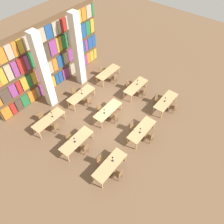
# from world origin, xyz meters

# --- Properties ---
(ground_plane) EXTENTS (40.00, 40.00, 0.00)m
(ground_plane) POSITION_xyz_m (0.00, 0.00, 0.00)
(ground_plane) COLOR brown
(bookshelf_bank) EXTENTS (10.24, 0.35, 5.50)m
(bookshelf_bank) POSITION_xyz_m (0.01, 5.75, 2.63)
(bookshelf_bank) COLOR brown
(bookshelf_bank) RESTS_ON ground_plane
(pillar_left) EXTENTS (0.60, 0.60, 6.00)m
(pillar_left) POSITION_xyz_m (-1.66, 4.37, 3.00)
(pillar_left) COLOR silver
(pillar_left) RESTS_ON ground_plane
(pillar_center) EXTENTS (0.60, 0.60, 6.00)m
(pillar_center) POSITION_xyz_m (1.66, 4.37, 3.00)
(pillar_center) COLOR silver
(pillar_center) RESTS_ON ground_plane
(reading_table_0) EXTENTS (2.39, 0.83, 0.75)m
(reading_table_0) POSITION_xyz_m (-3.37, -2.78, 0.67)
(reading_table_0) COLOR tan
(reading_table_0) RESTS_ON ground_plane
(chair_0) EXTENTS (0.42, 0.40, 0.88)m
(chair_0) POSITION_xyz_m (-3.40, -3.49, 0.48)
(chair_0) COLOR brown
(chair_0) RESTS_ON ground_plane
(chair_1) EXTENTS (0.42, 0.40, 0.88)m
(chair_1) POSITION_xyz_m (-3.40, -2.08, 0.48)
(chair_1) COLOR brown
(chair_1) RESTS_ON ground_plane
(desk_lamp_0) EXTENTS (0.14, 0.14, 0.45)m
(desk_lamp_0) POSITION_xyz_m (-3.07, -2.75, 1.05)
(desk_lamp_0) COLOR #232328
(desk_lamp_0) RESTS_ON reading_table_0
(reading_table_1) EXTENTS (2.39, 0.83, 0.75)m
(reading_table_1) POSITION_xyz_m (-0.03, -2.83, 0.67)
(reading_table_1) COLOR tan
(reading_table_1) RESTS_ON ground_plane
(chair_2) EXTENTS (0.42, 0.40, 0.88)m
(chair_2) POSITION_xyz_m (-0.03, -3.53, 0.48)
(chair_2) COLOR brown
(chair_2) RESTS_ON ground_plane
(chair_3) EXTENTS (0.42, 0.40, 0.88)m
(chair_3) POSITION_xyz_m (-0.03, -2.12, 0.48)
(chair_3) COLOR brown
(chair_3) RESTS_ON ground_plane
(desk_lamp_1) EXTENTS (0.14, 0.14, 0.49)m
(desk_lamp_1) POSITION_xyz_m (-0.33, -2.87, 1.08)
(desk_lamp_1) COLOR #232328
(desk_lamp_1) RESTS_ON reading_table_1
(reading_table_2) EXTENTS (2.39, 0.83, 0.75)m
(reading_table_2) POSITION_xyz_m (3.36, -2.77, 0.67)
(reading_table_2) COLOR tan
(reading_table_2) RESTS_ON ground_plane
(chair_4) EXTENTS (0.42, 0.40, 0.88)m
(chair_4) POSITION_xyz_m (3.36, -3.47, 0.48)
(chair_4) COLOR brown
(chair_4) RESTS_ON ground_plane
(chair_5) EXTENTS (0.42, 0.40, 0.88)m
(chair_5) POSITION_xyz_m (3.36, -2.07, 0.48)
(chair_5) COLOR brown
(chair_5) RESTS_ON ground_plane
(desk_lamp_2) EXTENTS (0.14, 0.14, 0.44)m
(desk_lamp_2) POSITION_xyz_m (3.21, -2.73, 1.05)
(desk_lamp_2) COLOR #232328
(desk_lamp_2) RESTS_ON reading_table_2
(reading_table_3) EXTENTS (2.39, 0.83, 0.75)m
(reading_table_3) POSITION_xyz_m (-3.36, -0.03, 0.67)
(reading_table_3) COLOR tan
(reading_table_3) RESTS_ON ground_plane
(chair_6) EXTENTS (0.42, 0.40, 0.88)m
(chair_6) POSITION_xyz_m (-3.34, -0.73, 0.48)
(chair_6) COLOR brown
(chair_6) RESTS_ON ground_plane
(chair_7) EXTENTS (0.42, 0.40, 0.88)m
(chair_7) POSITION_xyz_m (-3.34, 0.67, 0.48)
(chair_7) COLOR brown
(chair_7) RESTS_ON ground_plane
(desk_lamp_3) EXTENTS (0.14, 0.14, 0.46)m
(desk_lamp_3) POSITION_xyz_m (-3.51, -0.04, 1.06)
(desk_lamp_3) COLOR #232328
(desk_lamp_3) RESTS_ON reading_table_3
(reading_table_4) EXTENTS (2.39, 0.83, 0.75)m
(reading_table_4) POSITION_xyz_m (-0.07, 0.05, 0.67)
(reading_table_4) COLOR tan
(reading_table_4) RESTS_ON ground_plane
(chair_8) EXTENTS (0.42, 0.40, 0.88)m
(chair_8) POSITION_xyz_m (-0.11, -0.65, 0.48)
(chair_8) COLOR brown
(chair_8) RESTS_ON ground_plane
(chair_9) EXTENTS (0.42, 0.40, 0.88)m
(chair_9) POSITION_xyz_m (-0.11, 0.75, 0.48)
(chair_9) COLOR brown
(chair_9) RESTS_ON ground_plane
(desk_lamp_4) EXTENTS (0.14, 0.14, 0.42)m
(desk_lamp_4) POSITION_xyz_m (-0.46, 0.05, 1.03)
(desk_lamp_4) COLOR #232328
(desk_lamp_4) RESTS_ON reading_table_4
(reading_table_5) EXTENTS (2.39, 0.83, 0.75)m
(reading_table_5) POSITION_xyz_m (3.34, -0.06, 0.67)
(reading_table_5) COLOR tan
(reading_table_5) RESTS_ON ground_plane
(chair_10) EXTENTS (0.42, 0.40, 0.88)m
(chair_10) POSITION_xyz_m (3.36, -0.77, 0.48)
(chair_10) COLOR brown
(chair_10) RESTS_ON ground_plane
(chair_11) EXTENTS (0.42, 0.40, 0.88)m
(chair_11) POSITION_xyz_m (3.36, 0.64, 0.48)
(chair_11) COLOR brown
(chair_11) RESTS_ON ground_plane
(desk_lamp_5) EXTENTS (0.14, 0.14, 0.50)m
(desk_lamp_5) POSITION_xyz_m (3.53, -0.05, 1.09)
(desk_lamp_5) COLOR #232328
(desk_lamp_5) RESTS_ON reading_table_5
(reading_table_6) EXTENTS (2.39, 0.83, 0.75)m
(reading_table_6) POSITION_xyz_m (-3.30, 2.72, 0.67)
(reading_table_6) COLOR tan
(reading_table_6) RESTS_ON ground_plane
(chair_12) EXTENTS (0.42, 0.40, 0.88)m
(chair_12) POSITION_xyz_m (-3.35, 2.02, 0.48)
(chair_12) COLOR brown
(chair_12) RESTS_ON ground_plane
(chair_13) EXTENTS (0.42, 0.40, 0.88)m
(chair_13) POSITION_xyz_m (-3.35, 3.42, 0.48)
(chair_13) COLOR brown
(chair_13) RESTS_ON ground_plane
(desk_lamp_6) EXTENTS (0.14, 0.14, 0.49)m
(desk_lamp_6) POSITION_xyz_m (-2.97, 2.68, 1.08)
(desk_lamp_6) COLOR #232328
(desk_lamp_6) RESTS_ON reading_table_6
(reading_table_7) EXTENTS (2.39, 0.83, 0.75)m
(reading_table_7) POSITION_xyz_m (-0.08, 2.70, 0.67)
(reading_table_7) COLOR tan
(reading_table_7) RESTS_ON ground_plane
(chair_14) EXTENTS (0.42, 0.40, 0.88)m
(chair_14) POSITION_xyz_m (-0.07, 2.00, 0.48)
(chair_14) COLOR brown
(chair_14) RESTS_ON ground_plane
(chair_15) EXTENTS (0.42, 0.40, 0.88)m
(chair_15) POSITION_xyz_m (-0.07, 3.40, 0.48)
(chair_15) COLOR brown
(chair_15) RESTS_ON ground_plane
(desk_lamp_7) EXTENTS (0.14, 0.14, 0.46)m
(desk_lamp_7) POSITION_xyz_m (-0.00, 2.69, 1.06)
(desk_lamp_7) COLOR #232328
(desk_lamp_7) RESTS_ON reading_table_7
(reading_table_8) EXTENTS (2.39, 0.83, 0.75)m
(reading_table_8) POSITION_xyz_m (3.36, 2.80, 0.67)
(reading_table_8) COLOR tan
(reading_table_8) RESTS_ON ground_plane
(chair_16) EXTENTS (0.42, 0.40, 0.88)m
(chair_16) POSITION_xyz_m (3.33, 2.10, 0.48)
(chair_16) COLOR brown
(chair_16) RESTS_ON ground_plane
(chair_17) EXTENTS (0.42, 0.40, 0.88)m
(chair_17) POSITION_xyz_m (3.33, 3.50, 0.48)
(chair_17) COLOR brown
(chair_17) RESTS_ON ground_plane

